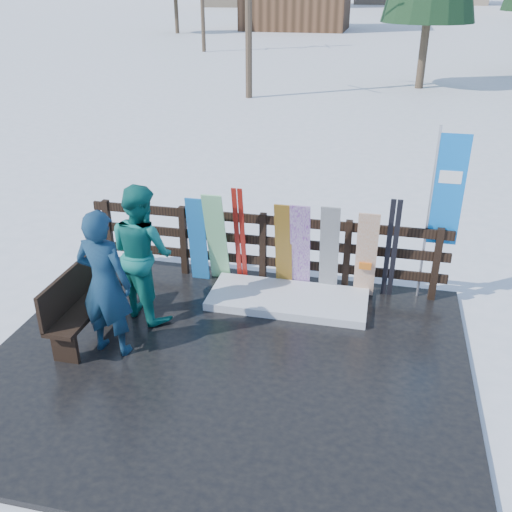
% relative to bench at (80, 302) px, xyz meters
% --- Properties ---
extents(ground, '(700.00, 700.00, 0.00)m').
position_rel_bench_xyz_m(ground, '(2.03, -0.15, -0.60)').
color(ground, white).
rests_on(ground, ground).
extents(deck, '(6.00, 5.00, 0.08)m').
position_rel_bench_xyz_m(deck, '(2.03, -0.15, -0.56)').
color(deck, black).
rests_on(deck, ground).
extents(fence, '(5.60, 0.10, 1.15)m').
position_rel_bench_xyz_m(fence, '(2.03, 2.05, 0.14)').
color(fence, black).
rests_on(fence, deck).
extents(snow_patch, '(2.33, 1.00, 0.12)m').
position_rel_bench_xyz_m(snow_patch, '(2.54, 1.45, -0.46)').
color(snow_patch, white).
rests_on(snow_patch, deck).
extents(bench, '(0.41, 1.50, 0.97)m').
position_rel_bench_xyz_m(bench, '(0.00, 0.00, 0.00)').
color(bench, black).
rests_on(bench, deck).
extents(snowboard_0, '(0.28, 0.20, 1.42)m').
position_rel_bench_xyz_m(snowboard_0, '(1.04, 1.83, 0.20)').
color(snowboard_0, '#1D6CB9').
rests_on(snowboard_0, deck).
extents(snowboard_1, '(0.31, 0.43, 1.54)m').
position_rel_bench_xyz_m(snowboard_1, '(1.34, 1.83, 0.25)').
color(snowboard_1, white).
rests_on(snowboard_1, deck).
extents(snowboard_2, '(0.25, 0.34, 1.46)m').
position_rel_bench_xyz_m(snowboard_2, '(2.39, 1.83, 0.21)').
color(snowboard_2, orange).
rests_on(snowboard_2, deck).
extents(snowboard_3, '(0.29, 0.37, 1.47)m').
position_rel_bench_xyz_m(snowboard_3, '(2.64, 1.83, 0.22)').
color(snowboard_3, silver).
rests_on(snowboard_3, deck).
extents(snowboard_4, '(0.28, 0.31, 1.47)m').
position_rel_bench_xyz_m(snowboard_4, '(3.07, 1.83, 0.22)').
color(snowboard_4, black).
rests_on(snowboard_4, deck).
extents(snowboard_5, '(0.30, 0.29, 1.42)m').
position_rel_bench_xyz_m(snowboard_5, '(3.61, 1.83, 0.20)').
color(snowboard_5, silver).
rests_on(snowboard_5, deck).
extents(ski_pair_a, '(0.16, 0.33, 1.63)m').
position_rel_bench_xyz_m(ski_pair_a, '(1.69, 1.90, 0.30)').
color(ski_pair_a, maroon).
rests_on(ski_pair_a, deck).
extents(ski_pair_b, '(0.17, 0.29, 1.64)m').
position_rel_bench_xyz_m(ski_pair_b, '(3.96, 1.90, 0.30)').
color(ski_pair_b, black).
rests_on(ski_pair_b, deck).
extents(rental_flag, '(0.45, 0.04, 2.60)m').
position_rel_bench_xyz_m(rental_flag, '(4.59, 2.10, 1.09)').
color(rental_flag, silver).
rests_on(rental_flag, deck).
extents(person_front, '(0.74, 0.52, 1.94)m').
position_rel_bench_xyz_m(person_front, '(0.52, -0.23, 0.46)').
color(person_front, navy).
rests_on(person_front, deck).
extents(person_back, '(1.19, 1.11, 1.94)m').
position_rel_bench_xyz_m(person_back, '(0.61, 0.72, 0.46)').
color(person_back, '#136D63').
rests_on(person_back, deck).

